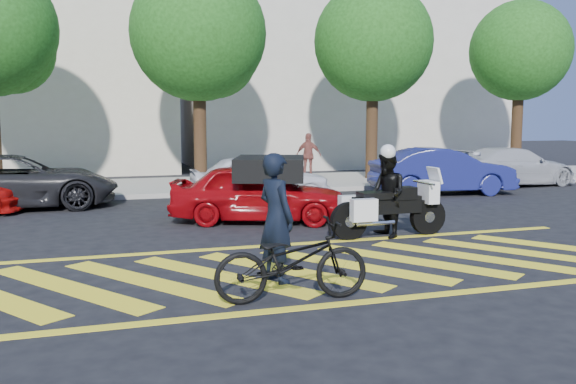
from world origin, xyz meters
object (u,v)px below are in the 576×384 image
object	(u,v)px
officer_moto	(387,195)
parked_mid_right	(260,178)
parked_mid_left	(17,182)
parked_right	(442,171)
police_motorcycle	(388,207)
parked_far_right	(512,167)
bicycle	(292,261)
officer_bike	(276,218)
red_convertible	(258,193)

from	to	relation	value
officer_moto	parked_mid_right	distance (m)	5.96
parked_mid_left	parked_right	world-z (taller)	parked_right
officer_moto	police_motorcycle	bearing A→B (deg)	87.51
parked_mid_left	parked_far_right	distance (m)	16.21
bicycle	parked_mid_left	size ratio (longest dim) A/B	0.40
officer_moto	parked_mid_right	bearing A→B (deg)	-170.04
officer_bike	parked_far_right	bearing A→B (deg)	-70.41
officer_bike	red_convertible	world-z (taller)	officer_bike
parked_far_right	officer_bike	bearing A→B (deg)	126.15
police_motorcycle	officer_moto	xyz separation A→B (m)	(-0.02, 0.00, 0.26)
officer_moto	red_convertible	bearing A→B (deg)	-142.53
parked_mid_left	parked_mid_right	size ratio (longest dim) A/B	1.29
officer_bike	officer_moto	size ratio (longest dim) A/B	1.10
officer_bike	parked_far_right	xyz separation A→B (m)	(11.68, 9.77, -0.27)
bicycle	officer_moto	bearing A→B (deg)	-37.69
parked_mid_left	parked_far_right	bearing A→B (deg)	-90.39
parked_mid_left	officer_moto	bearing A→B (deg)	-133.38
bicycle	red_convertible	bearing A→B (deg)	-6.63
police_motorcycle	red_convertible	xyz separation A→B (m)	(-2.03, 2.56, 0.08)
parked_right	parked_far_right	world-z (taller)	parked_right
parked_mid_right	parked_right	size ratio (longest dim) A/B	0.90
officer_bike	parked_mid_left	size ratio (longest dim) A/B	0.37
red_convertible	parked_far_right	world-z (taller)	red_convertible
bicycle	officer_moto	size ratio (longest dim) A/B	1.18
parked_mid_right	red_convertible	bearing A→B (deg)	166.59
parked_mid_right	officer_bike	bearing A→B (deg)	168.76
parked_mid_right	parked_far_right	xyz separation A→B (m)	(9.69, 1.34, -0.00)
parked_mid_left	red_convertible	bearing A→B (deg)	-128.12
officer_moto	parked_right	distance (m)	7.57
officer_moto	red_convertible	size ratio (longest dim) A/B	0.43
police_motorcycle	parked_far_right	world-z (taller)	parked_far_right
red_convertible	parked_right	size ratio (longest dim) A/B	0.90
officer_moto	parked_mid_left	size ratio (longest dim) A/B	0.33
officer_bike	parked_mid_right	size ratio (longest dim) A/B	0.47
bicycle	parked_mid_right	xyz separation A→B (m)	(2.07, 9.41, 0.15)
parked_mid_right	parked_right	xyz separation A→B (m)	(5.96, -0.06, 0.05)
officer_moto	red_convertible	distance (m)	3.27
police_motorcycle	parked_right	distance (m)	7.56
parked_far_right	police_motorcycle	bearing A→B (deg)	126.29
police_motorcycle	officer_moto	distance (m)	0.26
parked_far_right	bicycle	bearing A→B (deg)	128.69
parked_mid_left	parked_right	size ratio (longest dim) A/B	1.17
officer_moto	parked_mid_right	size ratio (longest dim) A/B	0.43
officer_bike	parked_mid_right	world-z (taller)	officer_bike
red_convertible	parked_mid_left	distance (m)	6.87
bicycle	parked_right	world-z (taller)	parked_right
police_motorcycle	red_convertible	bearing A→B (deg)	127.69
bicycle	parked_mid_right	size ratio (longest dim) A/B	0.51
bicycle	parked_mid_left	world-z (taller)	parked_mid_left
officer_bike	red_convertible	bearing A→B (deg)	-32.22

